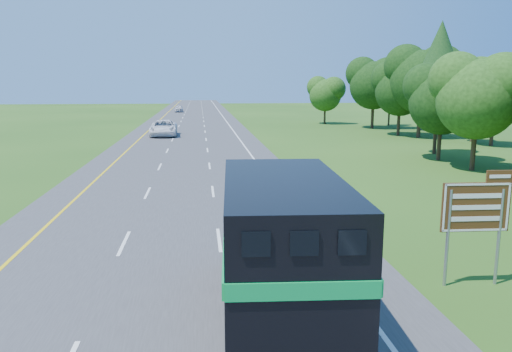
# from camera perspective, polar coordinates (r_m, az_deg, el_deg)

# --- Properties ---
(road) EXTENTS (15.00, 260.00, 0.04)m
(road) POSITION_cam_1_polar(r_m,az_deg,el_deg) (58.18, -7.58, 4.45)
(road) COLOR #38383A
(road) RESTS_ON ground
(lane_markings) EXTENTS (11.15, 260.00, 0.01)m
(lane_markings) POSITION_cam_1_polar(r_m,az_deg,el_deg) (58.17, -7.58, 4.47)
(lane_markings) COLOR yellow
(lane_markings) RESTS_ON road
(tree_wall_right) EXTENTS (16.00, 100.00, 12.00)m
(tree_wall_right) POSITION_cam_1_polar(r_m,az_deg,el_deg) (45.27, 27.22, 9.27)
(tree_wall_right) COLOR #1A390F
(tree_wall_right) RESTS_ON ground
(horse_truck) EXTENTS (3.23, 8.90, 3.87)m
(horse_truck) POSITION_cam_1_polar(r_m,az_deg,el_deg) (12.59, 2.81, -7.87)
(horse_truck) COLOR black
(horse_truck) RESTS_ON road
(white_suv) EXTENTS (3.24, 6.71, 1.84)m
(white_suv) POSITION_cam_1_polar(r_m,az_deg,el_deg) (59.61, -10.52, 5.42)
(white_suv) COLOR silver
(white_suv) RESTS_ON road
(far_car) EXTENTS (1.73, 4.23, 1.44)m
(far_car) POSITION_cam_1_polar(r_m,az_deg,el_deg) (109.83, -8.81, 7.62)
(far_car) COLOR silver
(far_car) RESTS_ON road
(exit_sign) EXTENTS (2.10, 0.17, 3.57)m
(exit_sign) POSITION_cam_1_polar(r_m,az_deg,el_deg) (16.32, 23.92, -3.75)
(exit_sign) COLOR gray
(exit_sign) RESTS_ON ground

